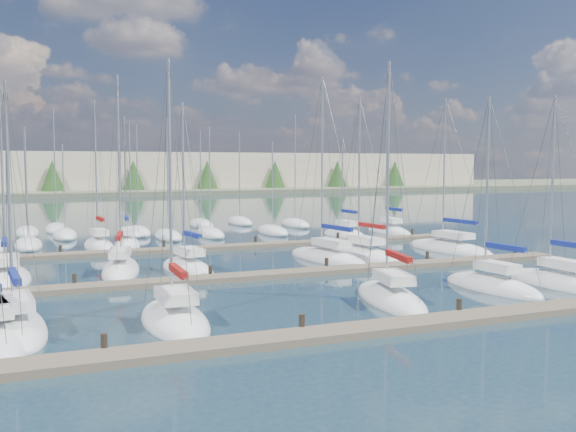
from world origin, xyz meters
name	(u,v)px	position (x,y,z in m)	size (l,w,h in m)	color
ground	(148,220)	(0.00, 60.00, 0.00)	(400.00, 400.00, 0.00)	#233B47
dock_near	(395,326)	(0.00, 2.01, 0.15)	(44.00, 1.93, 1.10)	#6B5E4C
dock_mid	(276,274)	(0.00, 16.01, 0.15)	(44.00, 1.93, 1.10)	#6B5E4C
dock_far	(214,248)	(0.00, 30.01, 0.15)	(44.00, 1.93, 1.10)	#6B5E4C
sailboat_e	(492,286)	(9.83, 7.47, 0.18)	(2.82, 7.28, 11.62)	white
sailboat_l	(364,255)	(9.29, 21.29, 0.18)	(3.46, 8.67, 12.83)	white
sailboat_q	(345,235)	(14.58, 34.42, 0.18)	(2.83, 7.15, 10.50)	white
sailboat_f	(558,283)	(14.11, 6.87, 0.18)	(2.35, 8.19, 11.84)	white
sailboat_m	(449,248)	(17.68, 21.96, 0.17)	(3.85, 9.86, 13.23)	white
sailboat_b	(15,327)	(-15.09, 8.02, 0.18)	(3.17, 8.32, 11.37)	white
sailboat_k	(327,258)	(6.09, 21.02, 0.19)	(3.75, 9.73, 14.27)	white
sailboat_h	(6,278)	(-15.68, 20.95, 0.18)	(2.96, 7.66, 12.93)	white
sailboat_r	(389,231)	(20.33, 35.62, 0.19)	(2.47, 7.85, 12.90)	white
sailboat_c	(175,320)	(-8.52, 6.71, 0.18)	(2.98, 7.46, 12.47)	white
sailboat_o	(127,244)	(-6.39, 34.81, 0.20)	(2.97, 6.40, 11.94)	white
sailboat_i	(121,269)	(-8.78, 21.52, 0.19)	(3.92, 8.61, 13.63)	white
sailboat_d	(391,298)	(2.79, 6.90, 0.19)	(4.04, 8.29, 13.09)	white
sailboat_n	(99,245)	(-8.67, 35.04, 0.20)	(2.59, 7.36, 13.25)	white
sailboat_j	(188,268)	(-4.59, 20.35, 0.18)	(3.29, 7.17, 11.91)	white
distant_boats	(134,232)	(-4.34, 43.76, 0.29)	(36.93, 20.75, 13.30)	#9EA0A5
shoreline	(26,163)	(-13.29, 149.77, 7.44)	(400.00, 60.00, 38.00)	#666B51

